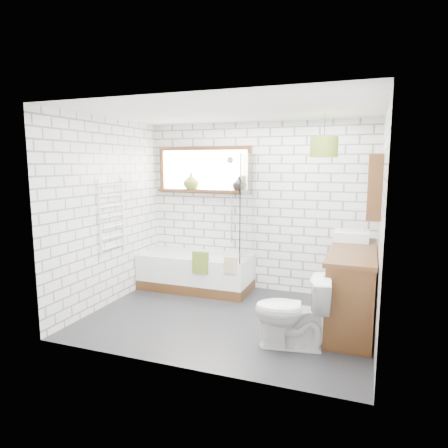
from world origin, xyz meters
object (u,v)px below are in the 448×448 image
(basin, at_px, (351,236))
(pendant, at_px, (324,147))
(bathtub, at_px, (196,272))
(toilet, at_px, (291,311))
(vanity, at_px, (352,287))

(basin, distance_m, pendant, 1.19)
(bathtub, xyz_separation_m, toilet, (1.73, -1.44, 0.12))
(vanity, xyz_separation_m, toilet, (-0.56, -0.83, -0.07))
(bathtub, xyz_separation_m, basin, (2.23, -0.12, 0.71))
(bathtub, distance_m, pendant, 2.64)
(bathtub, relative_size, vanity, 1.04)
(bathtub, height_order, basin, basin)
(bathtub, bearing_deg, pendant, -9.31)
(toilet, height_order, pendant, pendant)
(vanity, height_order, basin, basin)
(bathtub, distance_m, toilet, 2.26)
(basin, xyz_separation_m, toilet, (-0.50, -1.33, -0.60))
(basin, xyz_separation_m, pendant, (-0.36, -0.19, 1.11))
(vanity, bearing_deg, basin, 96.84)
(basin, relative_size, toilet, 0.56)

